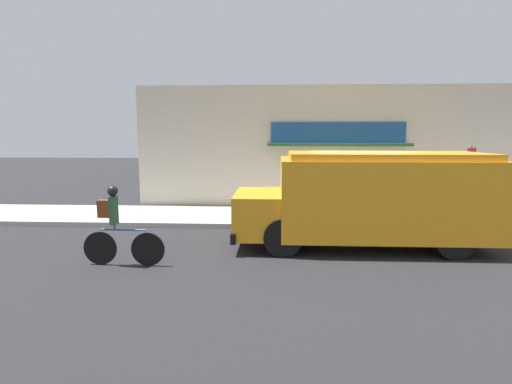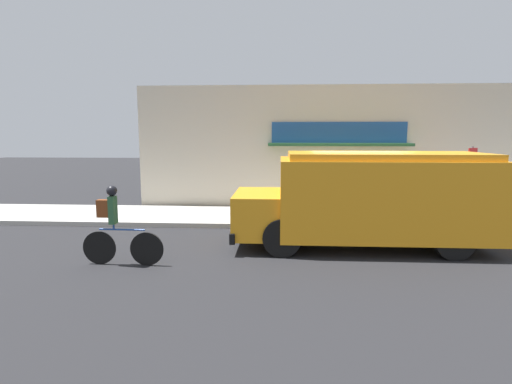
# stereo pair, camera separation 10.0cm
# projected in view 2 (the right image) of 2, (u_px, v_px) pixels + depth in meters

# --- Properties ---
(ground_plane) EXTENTS (70.00, 70.00, 0.00)m
(ground_plane) POSITION_uv_depth(u_px,v_px,m) (354.00, 230.00, 11.29)
(ground_plane) COLOR #232326
(sidewalk) EXTENTS (28.00, 2.82, 0.14)m
(sidewalk) POSITION_uv_depth(u_px,v_px,m) (346.00, 218.00, 12.67)
(sidewalk) COLOR #ADAAA3
(sidewalk) RESTS_ON ground_plane
(storefront) EXTENTS (14.37, 0.75, 4.39)m
(storefront) POSITION_uv_depth(u_px,v_px,m) (340.00, 148.00, 14.00)
(storefront) COLOR beige
(storefront) RESTS_ON ground_plane
(school_bus) EXTENTS (6.00, 2.66, 2.26)m
(school_bus) POSITION_uv_depth(u_px,v_px,m) (370.00, 198.00, 9.49)
(school_bus) COLOR orange
(school_bus) RESTS_ON ground_plane
(cyclist) EXTENTS (1.71, 0.21, 1.66)m
(cyclist) POSITION_uv_depth(u_px,v_px,m) (116.00, 227.00, 8.19)
(cyclist) COLOR black
(cyclist) RESTS_ON ground_plane
(stop_sign_post) EXTENTS (0.45, 0.45, 2.21)m
(stop_sign_post) POSITION_uv_depth(u_px,v_px,m) (471.00, 172.00, 11.57)
(stop_sign_post) COLOR slate
(stop_sign_post) RESTS_ON sidewalk
(trash_bin) EXTENTS (0.51, 0.51, 0.95)m
(trash_bin) POSITION_uv_depth(u_px,v_px,m) (365.00, 199.00, 12.92)
(trash_bin) COLOR #2D5138
(trash_bin) RESTS_ON sidewalk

